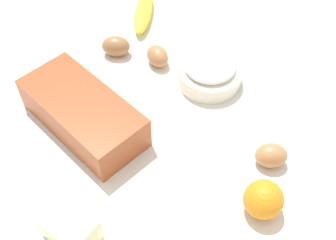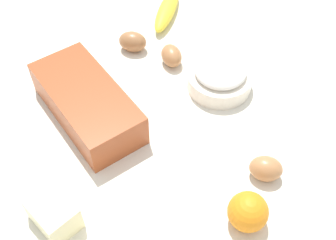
{
  "view_description": "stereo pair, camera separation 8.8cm",
  "coord_description": "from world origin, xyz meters",
  "px_view_note": "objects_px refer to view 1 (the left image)",
  "views": [
    {
      "loc": [
        -0.31,
        0.47,
        0.72
      ],
      "look_at": [
        0.0,
        0.0,
        0.04
      ],
      "focal_mm": 45.91,
      "sensor_mm": 36.0,
      "label": 1
    },
    {
      "loc": [
        -0.38,
        0.41,
        0.72
      ],
      "look_at": [
        0.0,
        0.0,
        0.04
      ],
      "focal_mm": 45.91,
      "sensor_mm": 36.0,
      "label": 2
    }
  ],
  "objects_px": {
    "orange_fruit": "(263,199)",
    "butter_block": "(70,229)",
    "egg_loose": "(271,155)",
    "flour_bowl": "(210,71)",
    "banana": "(144,11)",
    "egg_beside_bowl": "(116,46)",
    "loaf_pan": "(83,112)",
    "egg_near_butter": "(157,56)"
  },
  "relations": [
    {
      "from": "orange_fruit",
      "to": "banana",
      "type": "bearing_deg",
      "value": -33.82
    },
    {
      "from": "loaf_pan",
      "to": "egg_loose",
      "type": "distance_m",
      "value": 0.39
    },
    {
      "from": "egg_loose",
      "to": "banana",
      "type": "bearing_deg",
      "value": -26.5
    },
    {
      "from": "flour_bowl",
      "to": "banana",
      "type": "distance_m",
      "value": 0.29
    },
    {
      "from": "egg_near_butter",
      "to": "loaf_pan",
      "type": "bearing_deg",
      "value": 85.62
    },
    {
      "from": "flour_bowl",
      "to": "egg_near_butter",
      "type": "distance_m",
      "value": 0.14
    },
    {
      "from": "banana",
      "to": "egg_near_butter",
      "type": "height_order",
      "value": "egg_near_butter"
    },
    {
      "from": "flour_bowl",
      "to": "loaf_pan",
      "type": "bearing_deg",
      "value": 59.68
    },
    {
      "from": "egg_beside_bowl",
      "to": "egg_loose",
      "type": "height_order",
      "value": "same"
    },
    {
      "from": "egg_beside_bowl",
      "to": "egg_loose",
      "type": "distance_m",
      "value": 0.46
    },
    {
      "from": "egg_loose",
      "to": "butter_block",
      "type": "bearing_deg",
      "value": 56.81
    },
    {
      "from": "egg_beside_bowl",
      "to": "orange_fruit",
      "type": "bearing_deg",
      "value": 158.75
    },
    {
      "from": "flour_bowl",
      "to": "orange_fruit",
      "type": "bearing_deg",
      "value": 136.65
    },
    {
      "from": "orange_fruit",
      "to": "butter_block",
      "type": "distance_m",
      "value": 0.34
    },
    {
      "from": "loaf_pan",
      "to": "egg_loose",
      "type": "height_order",
      "value": "loaf_pan"
    },
    {
      "from": "orange_fruit",
      "to": "egg_near_butter",
      "type": "height_order",
      "value": "orange_fruit"
    },
    {
      "from": "egg_near_butter",
      "to": "butter_block",
      "type": "bearing_deg",
      "value": 106.1
    },
    {
      "from": "orange_fruit",
      "to": "egg_near_butter",
      "type": "distance_m",
      "value": 0.44
    },
    {
      "from": "orange_fruit",
      "to": "egg_loose",
      "type": "distance_m",
      "value": 0.11
    },
    {
      "from": "butter_block",
      "to": "flour_bowl",
      "type": "bearing_deg",
      "value": -90.47
    },
    {
      "from": "egg_near_butter",
      "to": "egg_loose",
      "type": "bearing_deg",
      "value": 162.03
    },
    {
      "from": "loaf_pan",
      "to": "orange_fruit",
      "type": "relative_size",
      "value": 4.1
    },
    {
      "from": "orange_fruit",
      "to": "egg_near_butter",
      "type": "xyz_separation_m",
      "value": [
        0.38,
        -0.22,
        -0.01
      ]
    },
    {
      "from": "loaf_pan",
      "to": "egg_beside_bowl",
      "type": "height_order",
      "value": "loaf_pan"
    },
    {
      "from": "loaf_pan",
      "to": "flour_bowl",
      "type": "bearing_deg",
      "value": -108.8
    },
    {
      "from": "egg_beside_bowl",
      "to": "egg_near_butter",
      "type": "bearing_deg",
      "value": -164.57
    },
    {
      "from": "butter_block",
      "to": "egg_near_butter",
      "type": "relative_size",
      "value": 1.37
    },
    {
      "from": "loaf_pan",
      "to": "butter_block",
      "type": "xyz_separation_m",
      "value": [
        -0.15,
        0.21,
        -0.01
      ]
    },
    {
      "from": "loaf_pan",
      "to": "orange_fruit",
      "type": "distance_m",
      "value": 0.4
    },
    {
      "from": "egg_near_butter",
      "to": "egg_loose",
      "type": "height_order",
      "value": "egg_loose"
    },
    {
      "from": "loaf_pan",
      "to": "egg_near_butter",
      "type": "height_order",
      "value": "loaf_pan"
    },
    {
      "from": "egg_near_butter",
      "to": "banana",
      "type": "bearing_deg",
      "value": -43.68
    },
    {
      "from": "banana",
      "to": "orange_fruit",
      "type": "bearing_deg",
      "value": 146.18
    },
    {
      "from": "flour_bowl",
      "to": "egg_near_butter",
      "type": "relative_size",
      "value": 2.26
    },
    {
      "from": "banana",
      "to": "orange_fruit",
      "type": "height_order",
      "value": "orange_fruit"
    },
    {
      "from": "flour_bowl",
      "to": "egg_beside_bowl",
      "type": "xyz_separation_m",
      "value": [
        0.24,
        0.05,
        -0.01
      ]
    },
    {
      "from": "loaf_pan",
      "to": "egg_loose",
      "type": "bearing_deg",
      "value": -148.93
    },
    {
      "from": "flour_bowl",
      "to": "egg_beside_bowl",
      "type": "bearing_deg",
      "value": 10.73
    },
    {
      "from": "loaf_pan",
      "to": "butter_block",
      "type": "relative_size",
      "value": 3.34
    },
    {
      "from": "butter_block",
      "to": "egg_beside_bowl",
      "type": "height_order",
      "value": "butter_block"
    },
    {
      "from": "loaf_pan",
      "to": "flour_bowl",
      "type": "relative_size",
      "value": 2.02
    },
    {
      "from": "egg_beside_bowl",
      "to": "egg_loose",
      "type": "relative_size",
      "value": 1.08
    }
  ]
}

